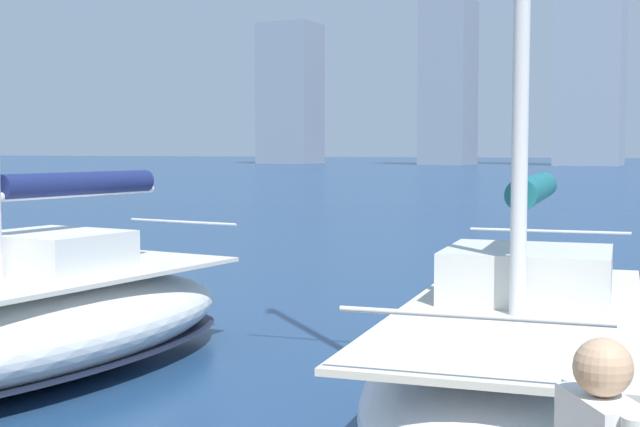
# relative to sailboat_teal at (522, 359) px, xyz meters

# --- Properties ---
(sailboat_teal) EXTENTS (3.67, 7.61, 11.28)m
(sailboat_teal) POSITION_rel_sailboat_teal_xyz_m (0.00, 0.00, 0.00)
(sailboat_teal) COLOR white
(sailboat_teal) RESTS_ON ground
(sailboat_navy) EXTENTS (3.39, 7.20, 12.33)m
(sailboat_navy) POSITION_rel_sailboat_teal_xyz_m (6.23, 0.48, 0.01)
(sailboat_navy) COLOR white
(sailboat_navy) RESTS_ON ground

